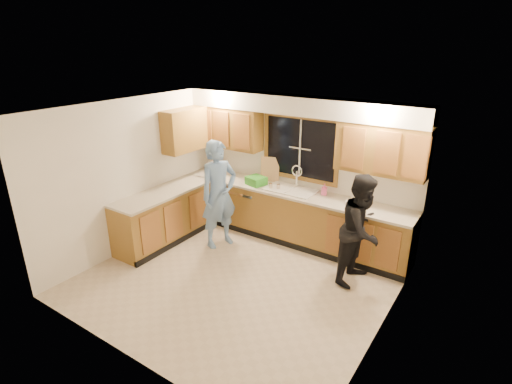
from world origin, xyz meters
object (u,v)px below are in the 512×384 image
Objects in this scene: stove at (139,228)px; knife_block at (216,167)px; sink at (291,193)px; man at (219,195)px; bowl at (354,203)px; dishwasher at (250,207)px; soap_bottle at (324,189)px; dish_crate at (256,181)px; woman at (362,230)px.

stove is 1.96m from knife_block.
knife_block is at bearing 178.50° from sink.
man reaches higher than bowl.
bowl is at bearing 0.06° from dishwasher.
soap_bottle is at bearing 39.57° from stove.
bowl reaches higher than dishwasher.
dish_crate is 1.79m from bowl.
knife_block reaches higher than dish_crate.
woman reaches higher than dishwasher.
man is (-0.05, -0.83, 0.51)m from dishwasher.
woman is 3.22m from knife_block.
stove is 3.11m from soap_bottle.
knife_block is (-0.77, 0.89, 0.12)m from man.
sink is 0.59m from soap_bottle.
dish_crate is at bearing -172.85° from sink.
sink is 1.24m from man.
dishwasher is 2.68× the size of dish_crate.
bowl is at bearing -48.24° from man.
stove is 0.49× the size of man.
stove is at bearing -117.69° from dishwasher.
knife_block reaches higher than dishwasher.
soap_bottle is at bearing 9.65° from dish_crate.
man is at bearing -137.05° from sink.
man is 2.39m from woman.
soap_bottle reaches higher than stove.
woman is 8.57× the size of soap_bottle.
bowl is (0.57, -0.14, -0.07)m from soap_bottle.
woman is at bearing -58.72° from bowl.
man is at bearing 47.66° from stove.
knife_block is at bearing -177.93° from soap_bottle.
dishwasher is 3.38× the size of knife_block.
stove is 1.41m from man.
woman reaches higher than dish_crate.
knife_block is 2.24m from soap_bottle.
dishwasher is 0.45× the size of man.
dishwasher is 0.61m from dish_crate.
dish_crate reaches higher than dishwasher.
dishwasher is at bearing -179.01° from sink.
sink is 3.54× the size of knife_block.
sink reaches higher than bowl.
woman is (3.27, 1.24, 0.37)m from stove.
soap_bottle is (1.41, 0.14, 0.61)m from dishwasher.
man is (0.90, 0.98, 0.47)m from stove.
dishwasher is at bearing -174.35° from soap_bottle.
dish_crate is at bearing 1.93° from man.
soap_bottle is 0.81× the size of bowl.
knife_block is at bearing 86.22° from stove.
sink is 4.51× the size of soap_bottle.
bowl is at bearing -0.65° from sink.
woman is at bearing -21.44° from knife_block.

